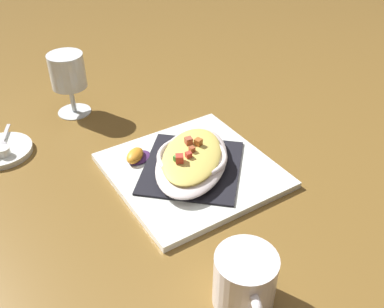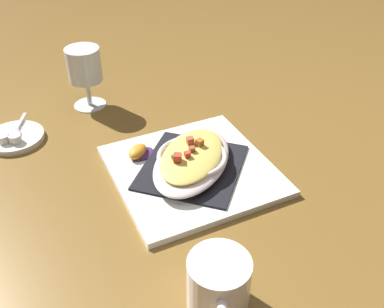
% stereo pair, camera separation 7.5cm
% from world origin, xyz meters
% --- Properties ---
extents(ground_plane, '(2.60, 2.60, 0.00)m').
position_xyz_m(ground_plane, '(0.00, 0.00, 0.00)').
color(ground_plane, brown).
extents(square_plate, '(0.32, 0.32, 0.01)m').
position_xyz_m(square_plate, '(0.00, 0.00, 0.01)').
color(square_plate, white).
rests_on(square_plate, ground_plane).
extents(folded_napkin, '(0.24, 0.24, 0.00)m').
position_xyz_m(folded_napkin, '(0.00, 0.00, 0.01)').
color(folded_napkin, black).
rests_on(folded_napkin, square_plate).
extents(gratin_dish, '(0.24, 0.21, 0.04)m').
position_xyz_m(gratin_dish, '(-0.00, 0.00, 0.03)').
color(gratin_dish, white).
rests_on(gratin_dish, folded_napkin).
extents(orange_garnish, '(0.06, 0.05, 0.02)m').
position_xyz_m(orange_garnish, '(-0.06, 0.09, 0.02)').
color(orange_garnish, '#48255A').
rests_on(orange_garnish, square_plate).
extents(coffee_mug, '(0.08, 0.10, 0.08)m').
position_xyz_m(coffee_mug, '(-0.14, -0.23, 0.04)').
color(coffee_mug, white).
rests_on(coffee_mug, ground_plane).
extents(stemmed_glass, '(0.07, 0.07, 0.13)m').
position_xyz_m(stemmed_glass, '(-0.03, 0.33, 0.09)').
color(stemmed_glass, white).
rests_on(stemmed_glass, ground_plane).
extents(creamer_saucer, '(0.11, 0.11, 0.01)m').
position_xyz_m(creamer_saucer, '(-0.21, 0.29, 0.01)').
color(creamer_saucer, white).
rests_on(creamer_saucer, ground_plane).
extents(spoon, '(0.07, 0.08, 0.01)m').
position_xyz_m(spoon, '(-0.21, 0.30, 0.02)').
color(spoon, silver).
rests_on(spoon, creamer_saucer).
extents(creamer_cup_0, '(0.02, 0.02, 0.02)m').
position_xyz_m(creamer_cup_0, '(-0.24, 0.28, 0.02)').
color(creamer_cup_0, white).
rests_on(creamer_cup_0, creamer_saucer).
extents(creamer_cup_1, '(0.02, 0.02, 0.02)m').
position_xyz_m(creamer_cup_1, '(-0.22, 0.27, 0.02)').
color(creamer_cup_1, white).
rests_on(creamer_cup_1, creamer_saucer).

